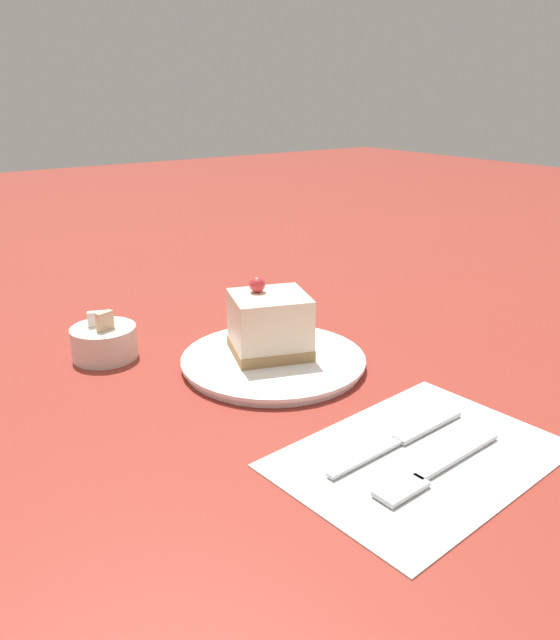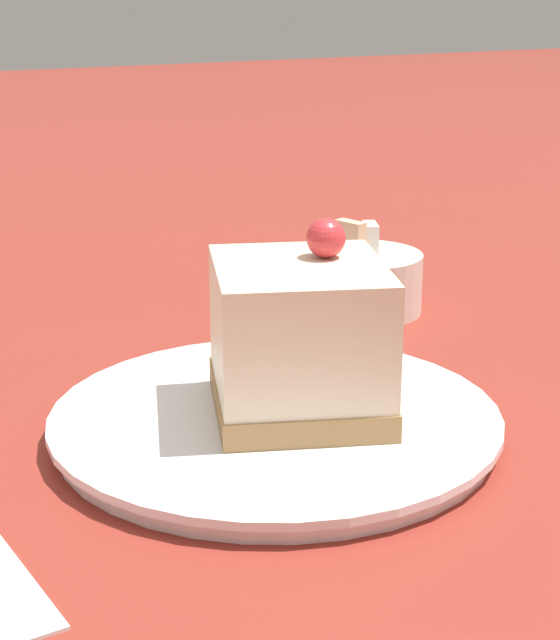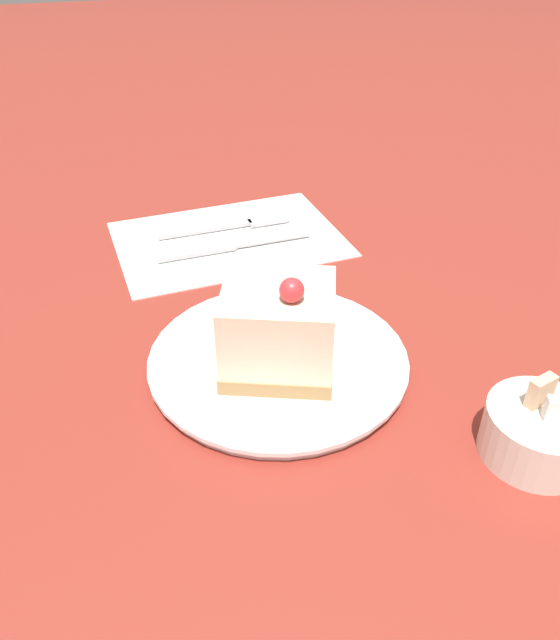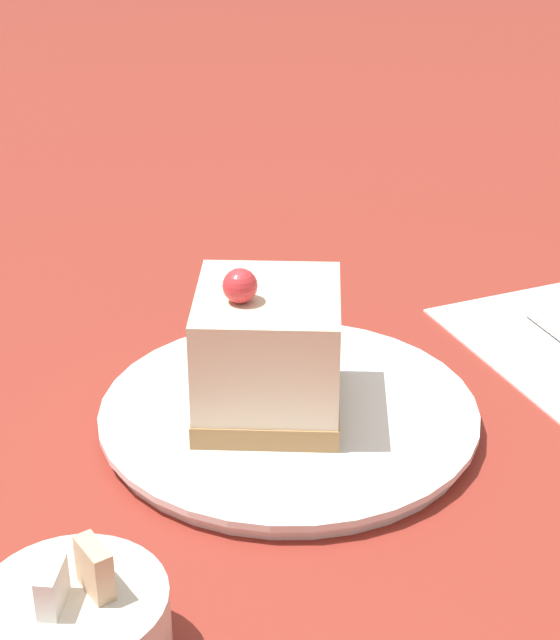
# 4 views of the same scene
# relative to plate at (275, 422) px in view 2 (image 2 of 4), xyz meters

# --- Properties ---
(ground_plane) EXTENTS (4.00, 4.00, 0.00)m
(ground_plane) POSITION_rel_plate_xyz_m (0.02, -0.02, -0.01)
(ground_plane) COLOR maroon
(plate) EXTENTS (0.21, 0.21, 0.01)m
(plate) POSITION_rel_plate_xyz_m (0.00, 0.00, 0.00)
(plate) COLOR white
(plate) RESTS_ON ground_plane
(cake_slice) EXTENTS (0.10, 0.11, 0.09)m
(cake_slice) POSITION_rel_plate_xyz_m (0.01, -0.00, 0.04)
(cake_slice) COLOR #AD8451
(cake_slice) RESTS_ON plate
(sugar_bowl) EXTENTS (0.08, 0.08, 0.06)m
(sugar_bowl) POSITION_rel_plate_xyz_m (0.14, 0.15, 0.01)
(sugar_bowl) COLOR silver
(sugar_bowl) RESTS_ON ground_plane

